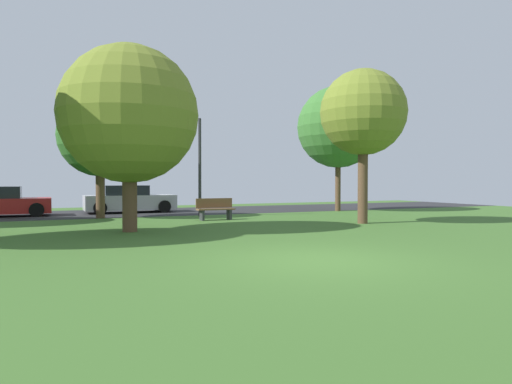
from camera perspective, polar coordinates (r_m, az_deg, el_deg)
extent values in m
plane|color=#3D6628|center=(9.49, 7.47, -8.50)|extent=(44.00, 44.00, 0.00)
cube|color=#28282B|center=(24.49, -12.85, -2.46)|extent=(44.00, 6.40, 0.01)
cylinder|color=brown|center=(17.94, 13.19, 1.26)|extent=(0.38, 0.38, 3.20)
sphere|color=olive|center=(18.13, 13.24, 9.67)|extent=(3.28, 3.28, 3.28)
cylinder|color=brown|center=(15.17, -15.50, -0.34)|extent=(0.46, 0.46, 2.37)
sphere|color=olive|center=(15.31, -15.56, 9.34)|extent=(4.40, 4.40, 4.40)
cylinder|color=brown|center=(25.17, 10.20, 1.40)|extent=(0.29, 0.29, 3.29)
sphere|color=#38702D|center=(25.33, 10.22, 7.99)|extent=(4.42, 4.42, 4.42)
cylinder|color=brown|center=(21.02, -18.87, 0.11)|extent=(0.38, 0.38, 2.37)
sphere|color=#2D6023|center=(21.11, -18.92, 6.69)|extent=(3.56, 3.56, 3.56)
cube|color=#B21E1E|center=(23.85, -29.16, -1.51)|extent=(4.12, 1.87, 0.69)
cylinder|color=black|center=(24.72, -25.64, -1.79)|extent=(0.64, 0.22, 0.64)
cylinder|color=black|center=(22.85, -25.73, -2.03)|extent=(0.64, 0.22, 0.64)
cube|color=#B7B7BC|center=(24.47, -15.45, -1.25)|extent=(4.49, 1.89, 0.75)
cube|color=black|center=(24.41, -15.98, 0.21)|extent=(2.15, 1.67, 0.50)
cylinder|color=black|center=(25.70, -12.33, -1.57)|extent=(0.64, 0.22, 0.64)
cylinder|color=black|center=(23.86, -11.36, -1.79)|extent=(0.64, 0.22, 0.64)
cylinder|color=black|center=(25.22, -19.32, -1.67)|extent=(0.64, 0.22, 0.64)
cylinder|color=black|center=(23.34, -18.89, -1.90)|extent=(0.64, 0.22, 0.64)
cube|color=brown|center=(19.11, -5.05, -2.15)|extent=(1.60, 0.44, 0.06)
cube|color=brown|center=(19.29, -5.25, -1.38)|extent=(1.60, 0.06, 0.40)
cube|color=#333338|center=(19.34, -3.37, -2.78)|extent=(0.10, 0.40, 0.45)
cube|color=#333338|center=(18.94, -6.76, -2.87)|extent=(0.10, 0.40, 0.45)
cylinder|color=#2D2D33|center=(21.12, -7.03, 3.06)|extent=(0.14, 0.14, 4.50)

